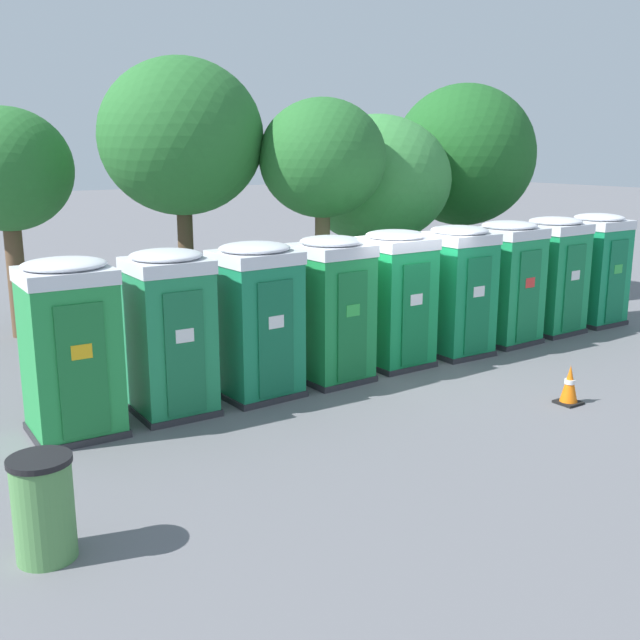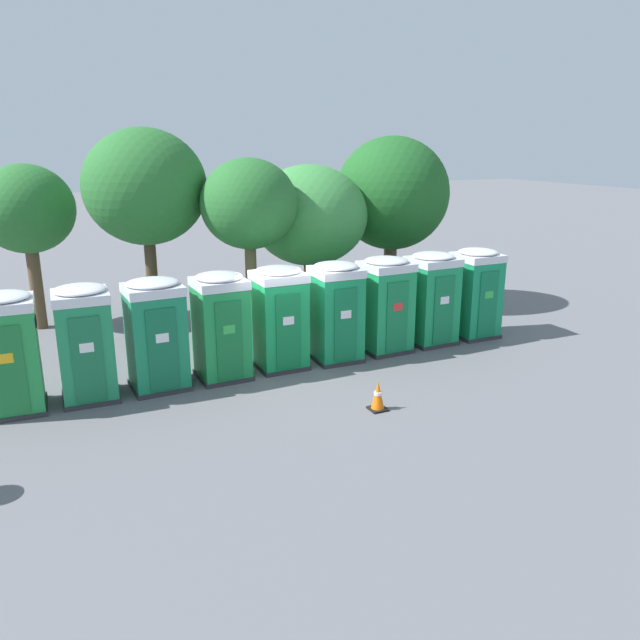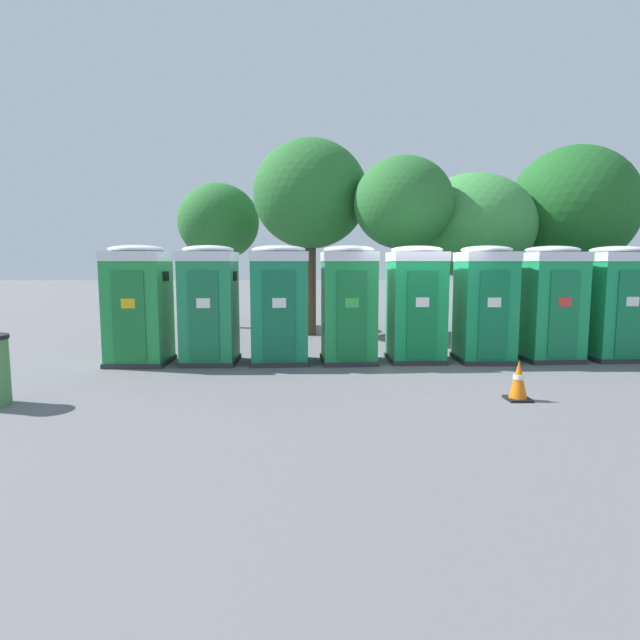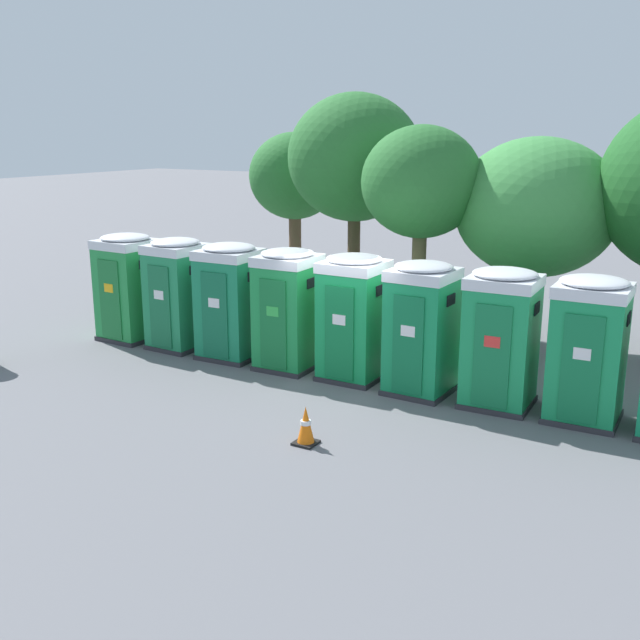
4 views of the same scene
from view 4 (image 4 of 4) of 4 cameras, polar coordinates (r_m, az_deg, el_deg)
The scene contains 14 objects.
ground_plane at distance 15.37m, azimuth 2.72°, elevation -4.29°, with size 120.00×120.00×0.00m, color slate.
portapotty_0 at distance 18.33m, azimuth -14.43°, elevation 2.49°, with size 1.28×1.24×2.54m.
portapotty_1 at distance 17.34m, azimuth -10.82°, elevation 2.03°, with size 1.19×1.23×2.54m.
portapotty_2 at distance 16.41m, azimuth -6.87°, elevation 1.48°, with size 1.29×1.25×2.54m.
portapotty_3 at distance 15.57m, azimuth -2.47°, elevation 0.86°, with size 1.20×1.23×2.54m.
portapotty_4 at distance 14.90m, azimuth 2.56°, elevation 0.25°, with size 1.19×1.21×2.54m.
portapotty_5 at distance 14.21m, azimuth 7.74°, elevation -0.58°, with size 1.20×1.23×2.54m.
portapotty_6 at distance 13.81m, azimuth 13.62°, elevation -1.30°, with size 1.27×1.25×2.54m.
portapotty_7 at distance 13.52m, azimuth 19.75°, elevation -2.09°, with size 1.25×1.23×2.54m.
street_tree_0 at distance 19.27m, azimuth 2.67°, elevation 12.19°, with size 3.38×3.38×5.81m.
street_tree_1 at distance 22.52m, azimuth -1.95°, elevation 10.80°, with size 2.69×2.69×4.83m.
street_tree_2 at distance 17.17m, azimuth 16.17°, elevation 8.18°, with size 3.56×3.56×4.77m.
street_tree_4 at distance 16.85m, azimuth 7.73°, elevation 10.25°, with size 2.66×2.66×5.01m.
traffic_cone at distance 12.07m, azimuth -1.09°, elevation -8.07°, with size 0.36×0.36×0.64m.
Camera 4 is at (6.72, -12.91, 4.92)m, focal length 42.00 mm.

